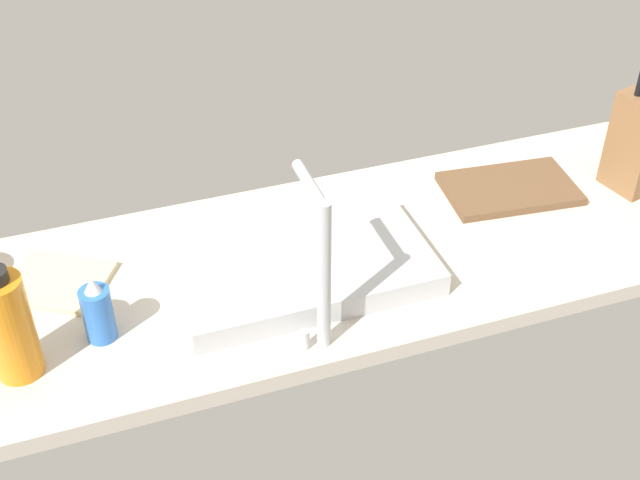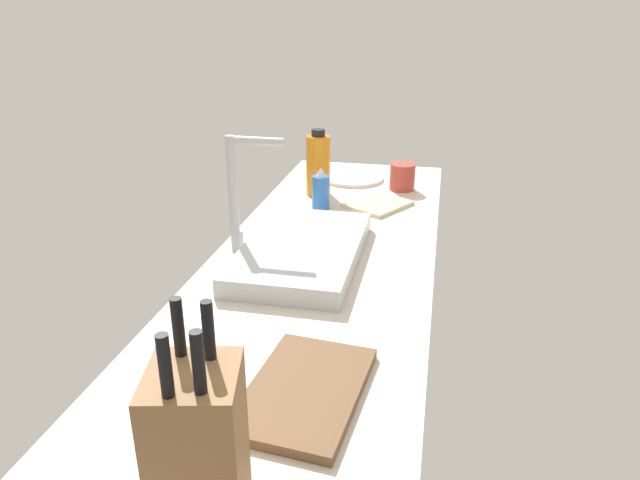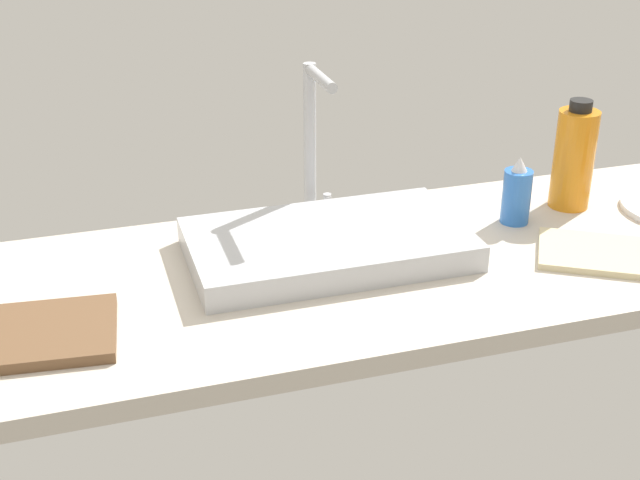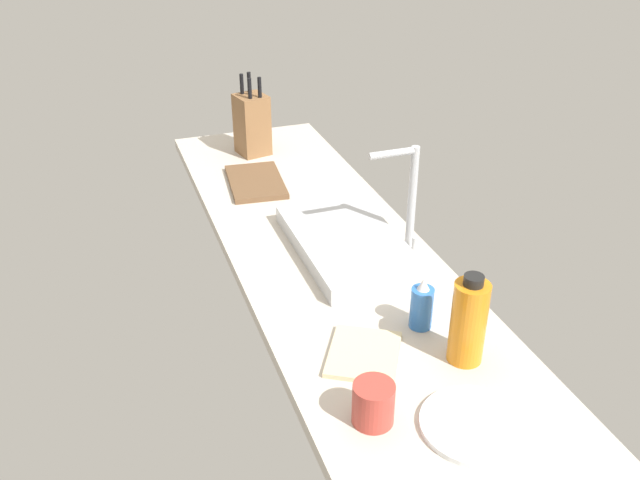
% 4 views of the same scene
% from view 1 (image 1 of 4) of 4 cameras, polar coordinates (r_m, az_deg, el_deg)
% --- Properties ---
extents(countertop_slab, '(2.00, 0.56, 0.04)m').
position_cam_1_polar(countertop_slab, '(1.71, -0.29, -1.75)').
color(countertop_slab, beige).
rests_on(countertop_slab, ground).
extents(sink_basin, '(0.49, 0.28, 0.05)m').
position_cam_1_polar(sink_basin, '(1.64, -1.16, -1.91)').
color(sink_basin, '#B7BABF').
rests_on(sink_basin, countertop_slab).
extents(faucet, '(0.06, 0.15, 0.30)m').
position_cam_1_polar(faucet, '(1.42, 0.01, -1.33)').
color(faucet, '#B7BABF').
rests_on(faucet, countertop_slab).
extents(cutting_board, '(0.30, 0.21, 0.02)m').
position_cam_1_polar(cutting_board, '(1.94, 12.56, 3.38)').
color(cutting_board, brown).
rests_on(cutting_board, countertop_slab).
extents(soap_bottle, '(0.06, 0.06, 0.13)m').
position_cam_1_polar(soap_bottle, '(1.55, -14.65, -4.69)').
color(soap_bottle, blue).
rests_on(soap_bottle, countertop_slab).
extents(water_bottle, '(0.08, 0.08, 0.22)m').
position_cam_1_polar(water_bottle, '(1.50, -20.10, -5.43)').
color(water_bottle, orange).
rests_on(water_bottle, countertop_slab).
extents(dish_towel, '(0.24, 0.23, 0.01)m').
position_cam_1_polar(dish_towel, '(1.71, -17.14, -2.72)').
color(dish_towel, beige).
rests_on(dish_towel, countertop_slab).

